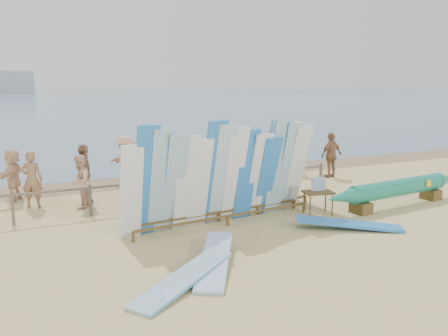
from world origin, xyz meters
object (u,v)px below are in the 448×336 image
side_surfboard_rack (279,167)px  beachgoer_5 (132,162)px  main_surfboard_rack (223,177)px  beachgoer_extra_0 (291,153)px  flat_board_d (349,229)px  beachgoer_8 (216,165)px  flat_board_b (215,266)px  flat_board_e (184,285)px  beachgoer_6 (197,163)px  beachgoer_4 (84,175)px  beachgoer_11 (13,175)px  beachgoer_7 (174,167)px  outrigger_canoe (399,189)px  vendor_table (318,202)px  beach_chair_left (159,191)px  beachgoer_3 (126,162)px  beachgoer_2 (80,182)px  beach_chair_right (181,191)px  beachgoer_1 (32,179)px  stroller (217,182)px  beachgoer_10 (331,155)px

side_surfboard_rack → beachgoer_5: (-3.03, 5.18, -0.41)m
main_surfboard_rack → beachgoer_extra_0: 7.51m
flat_board_d → beachgoer_8: (-1.22, 5.38, 0.91)m
beachgoer_8 → flat_board_b: bearing=-54.9°
flat_board_e → beachgoer_6: beachgoer_6 is taller
beachgoer_4 → beachgoer_11: bearing=69.3°
beachgoer_4 → beachgoer_7: bearing=-59.6°
outrigger_canoe → vendor_table: (-2.80, 0.26, -0.17)m
beach_chair_left → beachgoer_3: (-0.49, 2.12, 0.66)m
beachgoer_7 → beachgoer_3: bearing=-93.7°
outrigger_canoe → beachgoer_5: (-6.43, 6.61, 0.29)m
beachgoer_5 → beachgoer_11: 4.12m
flat_board_d → beachgoer_4: size_ratio=1.45×
main_surfboard_rack → beachgoer_2: bearing=128.5°
beach_chair_right → beachgoer_2: bearing=173.4°
beach_chair_right → beachgoer_7: 1.63m
vendor_table → outrigger_canoe: bearing=6.4°
flat_board_d → flat_board_b: bearing=131.9°
outrigger_canoe → beachgoer_2: beachgoer_2 is taller
outrigger_canoe → beach_chair_right: size_ratio=6.14×
main_surfboard_rack → beachgoer_7: bearing=81.7°
beachgoer_5 → beachgoer_8: 3.33m
beach_chair_right → beachgoer_5: (-0.79, 2.93, 0.54)m
side_surfboard_rack → beachgoer_3: (-3.38, 4.69, -0.29)m
beachgoer_extra_0 → side_surfboard_rack: bearing=30.5°
outrigger_canoe → beachgoer_1: beachgoer_1 is taller
flat_board_d → beachgoer_8: beachgoer_8 is taller
stroller → beachgoer_10: 5.41m
flat_board_b → main_surfboard_rack: bearing=91.1°
beach_chair_right → beachgoer_extra_0: beachgoer_extra_0 is taller
beachgoer_2 → beachgoer_4: bearing=-177.5°
beachgoer_8 → outrigger_canoe: bearing=15.0°
stroller → beachgoer_7: beachgoer_7 is taller
vendor_table → beach_chair_right: (-2.84, 3.42, -0.08)m
flat_board_d → beachgoer_7: size_ratio=1.68×
vendor_table → beachgoer_5: beachgoer_5 is taller
side_surfboard_rack → beachgoer_11: (-7.08, 4.40, -0.39)m
vendor_table → beach_chair_left: size_ratio=1.16×
outrigger_canoe → vendor_table: size_ratio=5.43×
flat_board_d → beachgoer_3: 8.31m
beachgoer_extra_0 → beachgoer_11: size_ratio=1.05×
side_surfboard_rack → beachgoer_4: size_ratio=1.45×
flat_board_b → beachgoer_2: 6.23m
flat_board_d → beachgoer_8: size_ratio=1.49×
beachgoer_8 → beachgoer_10: bearing=63.0°
beachgoer_extra_0 → beachgoer_7: beachgoer_extra_0 is taller
beachgoer_extra_0 → flat_board_e: bearing=24.6°
beach_chair_right → beachgoer_4: (-2.89, 0.69, 0.65)m
outrigger_canoe → beachgoer_2: size_ratio=3.68×
beachgoer_6 → beachgoer_5: 2.51m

